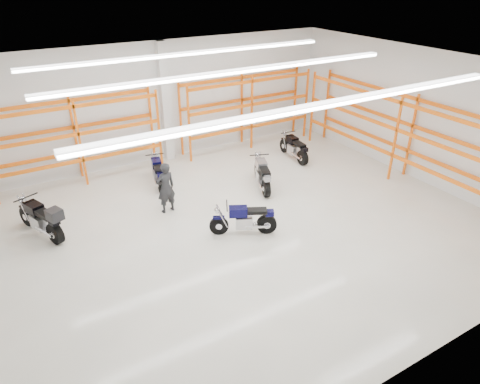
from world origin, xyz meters
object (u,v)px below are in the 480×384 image
structural_column (165,103)px  motorcycle_back_a (43,220)px  motorcycle_back_b (158,173)px  motorcycle_back_c (262,175)px  motorcycle_back_d (295,149)px  standing_man (166,188)px  motorcycle_main (246,220)px

structural_column → motorcycle_back_a: bearing=-146.0°
motorcycle_back_b → structural_column: 2.97m
motorcycle_back_c → motorcycle_back_d: 2.86m
motorcycle_back_c → motorcycle_back_d: motorcycle_back_c is taller
standing_man → motorcycle_back_a: bearing=-14.5°
motorcycle_back_d → standing_man: bearing=-167.6°
motorcycle_main → motorcycle_back_a: bearing=151.1°
motorcycle_main → structural_column: size_ratio=0.39×
structural_column → motorcycle_main: bearing=-91.8°
motorcycle_back_b → motorcycle_main: bearing=-76.3°
motorcycle_main → motorcycle_back_d: 5.72m
motorcycle_back_a → motorcycle_main: bearing=-28.9°
motorcycle_main → motorcycle_back_c: motorcycle_back_c is taller
motorcycle_main → motorcycle_back_a: (-4.99, 2.75, 0.10)m
motorcycle_main → motorcycle_back_a: 5.70m
motorcycle_main → structural_column: (0.19, 6.25, 1.81)m
motorcycle_back_b → motorcycle_back_d: (5.46, -0.62, 0.01)m
motorcycle_back_a → motorcycle_back_c: bearing=-4.8°
motorcycle_back_b → standing_man: 2.00m
motorcycle_back_d → motorcycle_back_c: bearing=-149.5°
motorcycle_main → structural_column: bearing=88.2°
motorcycle_back_a → motorcycle_back_d: (9.42, 0.86, -0.09)m
motorcycle_back_a → motorcycle_back_d: 9.46m
motorcycle_back_c → structural_column: structural_column is taller
motorcycle_back_b → structural_column: (1.23, 2.01, 1.81)m
motorcycle_back_b → motorcycle_back_c: 3.64m
motorcycle_back_a → motorcycle_back_c: size_ratio=1.08×
motorcycle_main → motorcycle_back_b: bearing=103.7°
motorcycle_back_c → structural_column: 4.79m
standing_man → motorcycle_main: bearing=114.8°
motorcycle_main → motorcycle_back_c: size_ratio=0.90×
motorcycle_back_c → motorcycle_back_b: bearing=145.4°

